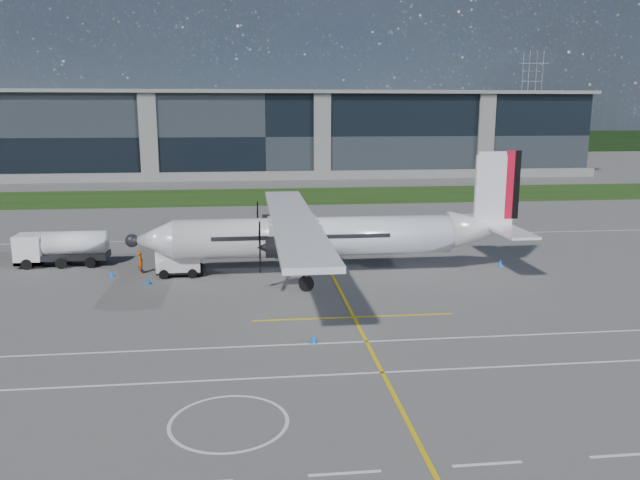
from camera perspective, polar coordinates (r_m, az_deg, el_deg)
ground at (r=81.71m, az=-4.33°, el=3.25°), size 400.00×400.00×0.00m
grass_strip at (r=89.63m, az=-4.53°, el=4.01°), size 400.00×18.00×0.04m
terminal_building at (r=120.89m, az=-5.13°, el=9.55°), size 120.00×20.00×15.00m
tree_line at (r=181.02m, az=-5.59°, el=8.83°), size 400.00×6.00×6.00m
pylon_east at (r=210.10m, az=18.70°, el=11.95°), size 9.00×4.60×30.00m
yellow_taxiway_centerline at (r=52.51m, az=0.23°, el=-1.47°), size 0.20×70.00×0.01m
white_lane_line at (r=29.49m, az=-0.13°, el=-12.28°), size 90.00×0.15×0.01m
turboprop_aircraft at (r=46.25m, az=0.85°, el=2.45°), size 29.18×30.26×9.08m
fuel_tanker_truck at (r=53.25m, az=-23.02°, el=-0.74°), size 7.29×2.37×2.73m
baggage_tug at (r=47.37m, az=-12.76°, el=-1.97°), size 3.41×2.04×2.04m
ground_crew_person at (r=48.65m, az=-16.08°, el=-1.86°), size 0.67×0.85×1.91m
safety_cone_portwing at (r=33.22m, az=-0.61°, el=-8.99°), size 0.36×0.36×0.50m
safety_cone_nose_stbd at (r=49.13m, az=-16.00°, el=-2.57°), size 0.36×0.36×0.50m
safety_cone_nose_port at (r=45.67m, az=-15.42°, el=-3.62°), size 0.36×0.36×0.50m
safety_cone_fwd at (r=48.59m, az=-18.52°, el=-2.89°), size 0.36×0.36×0.50m
safety_cone_tail at (r=51.25m, az=16.16°, el=-2.00°), size 0.36×0.36×0.50m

